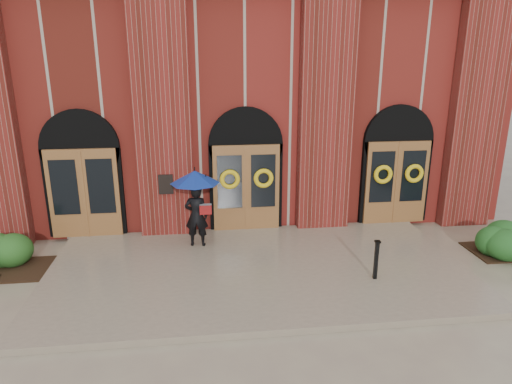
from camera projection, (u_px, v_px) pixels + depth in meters
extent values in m
plane|color=gray|center=(258.00, 275.00, 10.92)|extent=(90.00, 90.00, 0.00)
cube|color=gray|center=(257.00, 270.00, 11.04)|extent=(10.00, 5.30, 0.15)
cube|color=maroon|center=(230.00, 95.00, 18.35)|extent=(16.00, 12.00, 7.00)
cube|color=black|center=(166.00, 184.00, 12.52)|extent=(0.40, 0.05, 0.55)
cube|color=maroon|center=(162.00, 116.00, 12.22)|extent=(1.50, 0.45, 7.00)
cube|color=maroon|center=(326.00, 113.00, 12.75)|extent=(1.50, 0.45, 7.00)
cube|color=maroon|center=(476.00, 111.00, 13.27)|extent=(1.50, 0.45, 7.00)
cube|color=brown|center=(84.00, 193.00, 12.56)|extent=(1.90, 0.10, 2.50)
cylinder|color=black|center=(80.00, 148.00, 12.33)|extent=(2.10, 0.22, 2.10)
cube|color=brown|center=(246.00, 188.00, 13.08)|extent=(1.90, 0.10, 2.50)
cylinder|color=black|center=(246.00, 144.00, 12.85)|extent=(2.10, 0.22, 2.10)
cube|color=brown|center=(396.00, 183.00, 13.61)|extent=(1.90, 0.10, 2.50)
cylinder|color=black|center=(398.00, 140.00, 13.38)|extent=(2.10, 0.22, 2.10)
torus|color=yellow|center=(230.00, 179.00, 12.82)|extent=(0.57, 0.13, 0.57)
torus|color=yellow|center=(264.00, 178.00, 12.94)|extent=(0.57, 0.13, 0.57)
torus|color=yellow|center=(383.00, 174.00, 13.35)|extent=(0.57, 0.13, 0.57)
torus|color=yellow|center=(414.00, 173.00, 13.46)|extent=(0.57, 0.13, 0.57)
imported|color=black|center=(196.00, 216.00, 12.05)|extent=(0.66, 0.47, 1.67)
cone|color=navy|center=(195.00, 177.00, 11.74)|extent=(1.45, 1.45, 0.33)
cylinder|color=black|center=(197.00, 194.00, 11.83)|extent=(0.02, 0.02, 0.56)
cube|color=#A5A8AA|center=(206.00, 209.00, 11.89)|extent=(0.33, 0.19, 0.24)
cube|color=maroon|center=(206.00, 210.00, 11.80)|extent=(0.31, 0.06, 0.24)
cube|color=black|center=(376.00, 261.00, 10.33)|extent=(0.09, 0.09, 0.89)
cube|color=black|center=(378.00, 242.00, 10.20)|extent=(0.14, 0.14, 0.04)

